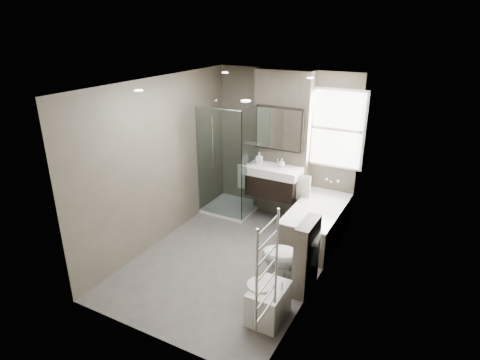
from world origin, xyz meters
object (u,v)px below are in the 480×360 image
Objects in this scene: bathtub at (317,222)px; vanity at (273,181)px; bidet at (268,302)px; toilet at (290,257)px.

vanity is at bearing 160.63° from bathtub.
vanity is 1.07m from bathtub.
bathtub is 2.11m from bidet.
toilet reaches higher than bidet.
bathtub is at bearing -19.37° from vanity.
bidet is at bearing -7.56° from toilet.
vanity is 1.70× the size of bidet.
bidet is (0.09, -2.10, -0.09)m from bathtub.
bathtub is at bearing 171.24° from toilet.
bidet is at bearing -87.58° from bathtub.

